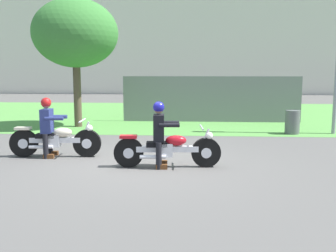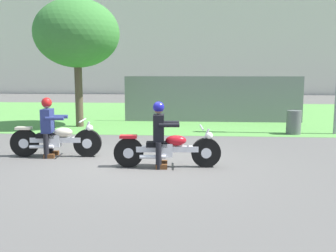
{
  "view_description": "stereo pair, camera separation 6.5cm",
  "coord_description": "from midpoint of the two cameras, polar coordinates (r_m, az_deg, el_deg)",
  "views": [
    {
      "loc": [
        1.12,
        -8.1,
        2.03
      ],
      "look_at": [
        0.59,
        0.04,
        0.85
      ],
      "focal_mm": 41.17,
      "sensor_mm": 36.0,
      "label": 1
    },
    {
      "loc": [
        1.19,
        -8.09,
        2.03
      ],
      "look_at": [
        0.59,
        0.04,
        0.85
      ],
      "focal_mm": 41.17,
      "sensor_mm": 36.0,
      "label": 2
    }
  ],
  "objects": [
    {
      "name": "ground",
      "position": [
        8.42,
        -3.82,
        -5.72
      ],
      "size": [
        120.0,
        120.0,
        0.0
      ],
      "primitive_type": "plane",
      "color": "#565451"
    },
    {
      "name": "fence_segment",
      "position": [
        15.32,
        6.73,
        3.96
      ],
      "size": [
        7.0,
        0.06,
        1.8
      ],
      "primitive_type": "cube",
      "color": "slate",
      "rests_on": "ground"
    },
    {
      "name": "trash_can",
      "position": [
        12.99,
        18.25,
        0.54
      ],
      "size": [
        0.46,
        0.46,
        0.76
      ],
      "primitive_type": "cylinder",
      "color": "#595E5B",
      "rests_on": "ground"
    },
    {
      "name": "motorcycle_follow",
      "position": [
        9.45,
        -16.04,
        -2.03
      ],
      "size": [
        2.15,
        0.66,
        0.89
      ],
      "rotation": [
        0.0,
        0.0,
        0.07
      ],
      "color": "black",
      "rests_on": "ground"
    },
    {
      "name": "stadium_facade",
      "position": [
        37.45,
        8.57,
        17.53
      ],
      "size": [
        48.12,
        8.0,
        16.26
      ],
      "primitive_type": "cube",
      "color": "silver",
      "rests_on": "ground"
    },
    {
      "name": "tree_roadside",
      "position": [
        14.33,
        -13.21,
        13.17
      ],
      "size": [
        3.01,
        3.01,
        4.54
      ],
      "color": "brown",
      "rests_on": "ground"
    },
    {
      "name": "grass_verge",
      "position": [
        18.02,
        0.51,
        1.79
      ],
      "size": [
        60.0,
        12.0,
        0.01
      ],
      "primitive_type": "cube",
      "color": "#549342",
      "rests_on": "ground"
    },
    {
      "name": "rider_lead",
      "position": [
        8.04,
        -1.02,
        -0.48
      ],
      "size": [
        0.57,
        0.48,
        1.39
      ],
      "rotation": [
        0.0,
        0.0,
        0.07
      ],
      "color": "black",
      "rests_on": "ground"
    },
    {
      "name": "rider_follow",
      "position": [
        9.44,
        -17.11,
        0.52
      ],
      "size": [
        0.57,
        0.48,
        1.41
      ],
      "rotation": [
        0.0,
        0.0,
        0.07
      ],
      "color": "black",
      "rests_on": "ground"
    },
    {
      "name": "motorcycle_lead",
      "position": [
        8.12,
        0.18,
        -3.45
      ],
      "size": [
        2.26,
        0.66,
        0.87
      ],
      "rotation": [
        0.0,
        0.0,
        0.07
      ],
      "color": "black",
      "rests_on": "ground"
    }
  ]
}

